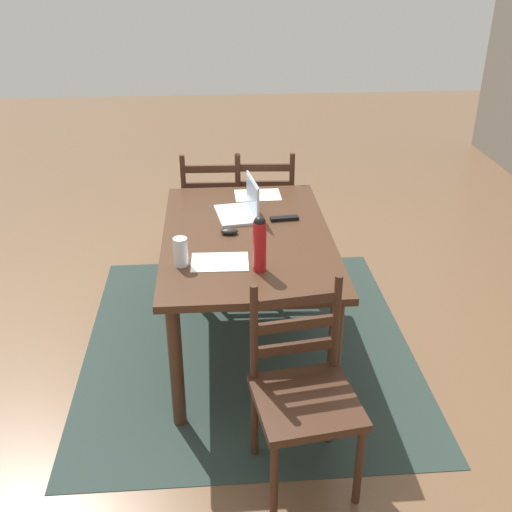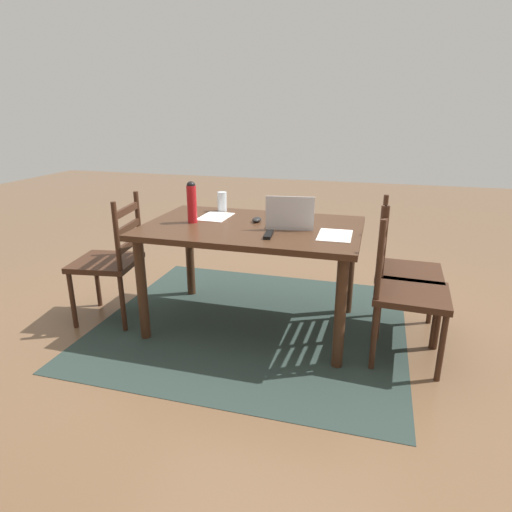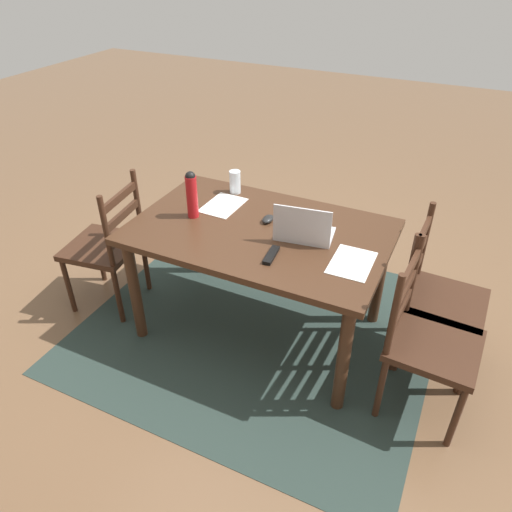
% 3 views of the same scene
% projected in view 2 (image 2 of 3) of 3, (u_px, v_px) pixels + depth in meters
% --- Properties ---
extents(ground_plane, '(14.00, 14.00, 0.00)m').
position_uv_depth(ground_plane, '(252.00, 324.00, 3.26)').
color(ground_plane, brown).
extents(area_rug, '(2.21, 1.99, 0.01)m').
position_uv_depth(area_rug, '(252.00, 323.00, 3.26)').
color(area_rug, '#283833').
rests_on(area_rug, ground).
extents(dining_table, '(1.49, 0.95, 0.76)m').
position_uv_depth(dining_table, '(252.00, 238.00, 3.05)').
color(dining_table, '#422819').
rests_on(dining_table, ground).
extents(chair_left_near, '(0.46, 0.46, 0.95)m').
position_uv_depth(chair_left_near, '(402.00, 270.00, 3.02)').
color(chair_left_near, '#3D2316').
rests_on(chair_left_near, ground).
extents(chair_left_far, '(0.46, 0.46, 0.95)m').
position_uv_depth(chair_left_far, '(405.00, 291.00, 2.68)').
color(chair_left_far, '#3D2316').
rests_on(chair_left_far, ground).
extents(chair_right_far, '(0.50, 0.50, 0.95)m').
position_uv_depth(chair_right_far, '(111.00, 261.00, 3.21)').
color(chair_right_far, '#3D2316').
rests_on(chair_right_far, ground).
extents(laptop, '(0.35, 0.26, 0.23)m').
position_uv_depth(laptop, '(290.00, 219.00, 2.94)').
color(laptop, silver).
rests_on(laptop, dining_table).
extents(water_bottle, '(0.07, 0.07, 0.29)m').
position_uv_depth(water_bottle, '(192.00, 201.00, 3.04)').
color(water_bottle, red).
rests_on(water_bottle, dining_table).
extents(drinking_glass, '(0.07, 0.07, 0.15)m').
position_uv_depth(drinking_glass, '(222.00, 202.00, 3.41)').
color(drinking_glass, silver).
rests_on(drinking_glass, dining_table).
extents(computer_mouse, '(0.06, 0.10, 0.03)m').
position_uv_depth(computer_mouse, '(257.00, 220.00, 3.10)').
color(computer_mouse, black).
rests_on(computer_mouse, dining_table).
extents(tv_remote, '(0.06, 0.17, 0.02)m').
position_uv_depth(tv_remote, '(269.00, 235.00, 2.75)').
color(tv_remote, black).
rests_on(tv_remote, dining_table).
extents(paper_stack_left, '(0.22, 0.30, 0.00)m').
position_uv_depth(paper_stack_left, '(215.00, 217.00, 3.25)').
color(paper_stack_left, white).
rests_on(paper_stack_left, dining_table).
extents(paper_stack_right, '(0.21, 0.30, 0.00)m').
position_uv_depth(paper_stack_right, '(335.00, 235.00, 2.77)').
color(paper_stack_right, white).
rests_on(paper_stack_right, dining_table).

